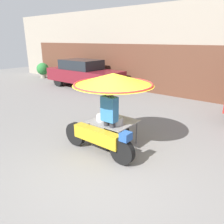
{
  "coord_description": "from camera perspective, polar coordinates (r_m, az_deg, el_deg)",
  "views": [
    {
      "loc": [
        2.62,
        -3.02,
        2.63
      ],
      "look_at": [
        -0.6,
        1.02,
        0.91
      ],
      "focal_mm": 35.0,
      "sensor_mm": 36.0,
      "label": 1
    }
  ],
  "objects": [
    {
      "name": "shopfront_building",
      "position": [
        11.24,
        25.78,
        13.98
      ],
      "size": [
        28.0,
        2.06,
        4.22
      ],
      "color": "gray",
      "rests_on": "ground"
    },
    {
      "name": "parked_car",
      "position": [
        12.64,
        -7.39,
        10.01
      ],
      "size": [
        4.6,
        1.73,
        1.55
      ],
      "color": "black",
      "rests_on": "ground"
    },
    {
      "name": "vendor_motorcycle_cart",
      "position": [
        5.28,
        -0.15,
        5.62
      ],
      "size": [
        2.09,
        1.98,
        1.87
      ],
      "color": "black",
      "rests_on": "ground"
    },
    {
      "name": "vendor_person",
      "position": [
        5.15,
        -0.67,
        -1.24
      ],
      "size": [
        0.38,
        0.22,
        1.6
      ],
      "color": "#2D2D33",
      "rests_on": "ground"
    },
    {
      "name": "ground_plane",
      "position": [
        4.79,
        -2.1,
        -14.89
      ],
      "size": [
        36.0,
        36.0,
        0.0
      ],
      "primitive_type": "plane",
      "color": "slate"
    },
    {
      "name": "potted_plant",
      "position": [
        16.45,
        -17.63,
        10.57
      ],
      "size": [
        0.84,
        0.84,
        1.06
      ],
      "color": "gray",
      "rests_on": "ground"
    }
  ]
}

